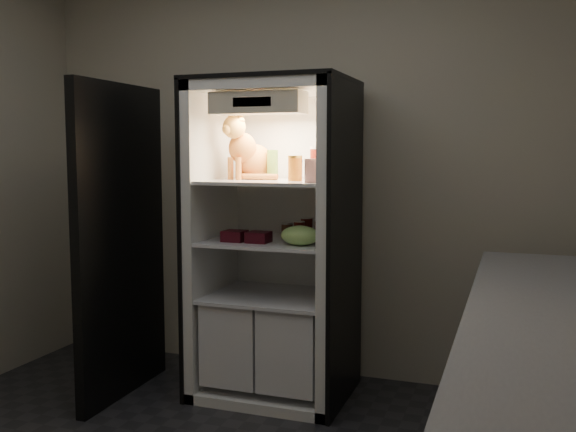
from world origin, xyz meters
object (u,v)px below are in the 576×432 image
(soda_can_a, at_px, (307,229))
(berry_box_right, at_px, (259,237))
(parmesan_shaker, at_px, (273,165))
(cream_carton, at_px, (313,171))
(mayo_tub, at_px, (296,169))
(condiment_jar, at_px, (287,230))
(tabby_cat, at_px, (248,154))
(soda_can_c, at_px, (299,232))
(refrigerator, at_px, (276,263))
(soda_can_b, at_px, (320,230))
(berry_box_left, at_px, (235,236))
(salsa_jar, at_px, (295,168))
(pepper_jar, at_px, (320,163))
(grape_bag, at_px, (300,235))

(soda_can_a, height_order, berry_box_right, soda_can_a)
(parmesan_shaker, xyz_separation_m, cream_carton, (0.35, -0.29, -0.02))
(mayo_tub, bearing_deg, condiment_jar, -116.18)
(tabby_cat, height_order, parmesan_shaker, tabby_cat)
(parmesan_shaker, bearing_deg, soda_can_c, -29.50)
(refrigerator, height_order, condiment_jar, refrigerator)
(soda_can_b, height_order, berry_box_right, soda_can_b)
(soda_can_a, bearing_deg, condiment_jar, 169.33)
(mayo_tub, relative_size, berry_box_left, 0.95)
(salsa_jar, relative_size, pepper_jar, 0.74)
(parmesan_shaker, xyz_separation_m, grape_bag, (0.26, -0.25, -0.38))
(soda_can_b, bearing_deg, berry_box_left, -155.56)
(salsa_jar, relative_size, berry_box_right, 1.16)
(soda_can_c, xyz_separation_m, condiment_jar, (-0.11, 0.11, -0.01))
(parmesan_shaker, distance_m, soda_can_a, 0.44)
(parmesan_shaker, bearing_deg, condiment_jar, -3.76)
(grape_bag, bearing_deg, berry_box_left, 176.96)
(soda_can_a, distance_m, berry_box_right, 0.30)
(soda_can_c, height_order, condiment_jar, soda_can_c)
(soda_can_b, distance_m, berry_box_right, 0.37)
(parmesan_shaker, distance_m, salsa_jar, 0.22)
(parmesan_shaker, height_order, condiment_jar, parmesan_shaker)
(refrigerator, xyz_separation_m, berry_box_right, (-0.03, -0.20, 0.18))
(soda_can_b, bearing_deg, refrigerator, -179.19)
(tabby_cat, xyz_separation_m, soda_can_c, (0.36, -0.10, -0.44))
(cream_carton, xyz_separation_m, berry_box_right, (-0.35, 0.07, -0.38))
(tabby_cat, distance_m, soda_can_c, 0.58)
(refrigerator, bearing_deg, pepper_jar, 12.63)
(condiment_jar, bearing_deg, soda_can_b, -3.77)
(mayo_tub, xyz_separation_m, condiment_jar, (-0.03, -0.06, -0.36))
(refrigerator, relative_size, condiment_jar, 19.74)
(parmesan_shaker, xyz_separation_m, salsa_jar, (0.19, -0.13, -0.02))
(salsa_jar, xyz_separation_m, soda_can_a, (0.04, 0.09, -0.36))
(condiment_jar, bearing_deg, berry_box_left, -137.88)
(tabby_cat, xyz_separation_m, soda_can_b, (0.45, -0.00, -0.45))
(parmesan_shaker, bearing_deg, tabby_cat, -174.06)
(mayo_tub, height_order, soda_can_b, mayo_tub)
(tabby_cat, bearing_deg, parmesan_shaker, 27.78)
(pepper_jar, relative_size, berry_box_right, 1.58)
(refrigerator, xyz_separation_m, grape_bag, (0.23, -0.22, 0.20))
(cream_carton, xyz_separation_m, grape_bag, (-0.09, 0.05, -0.36))
(mayo_tub, height_order, berry_box_left, mayo_tub)
(pepper_jar, height_order, grape_bag, pepper_jar)
(cream_carton, distance_m, berry_box_right, 0.52)
(pepper_jar, distance_m, grape_bag, 0.48)
(refrigerator, xyz_separation_m, soda_can_a, (0.19, -0.01, 0.21))
(salsa_jar, bearing_deg, parmesan_shaker, 145.89)
(refrigerator, relative_size, cream_carton, 14.68)
(soda_can_a, distance_m, berry_box_left, 0.42)
(tabby_cat, height_order, berry_box_right, tabby_cat)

